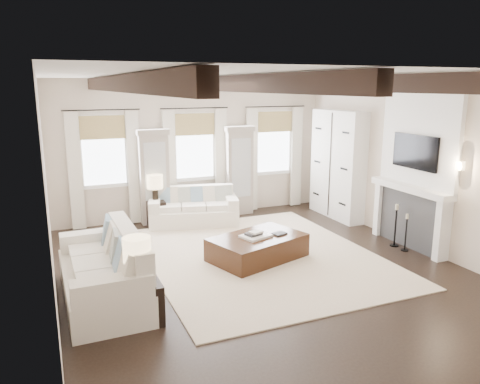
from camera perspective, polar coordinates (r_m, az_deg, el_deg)
name	(u,v)px	position (r m, az deg, el deg)	size (l,w,h in m)	color
ground	(262,270)	(8.03, 2.75, -9.50)	(7.50, 7.50, 0.00)	black
room_shell	(279,150)	(8.64, 4.80, 5.08)	(6.54, 7.54, 3.22)	beige
area_rug	(260,256)	(8.63, 2.47, -7.79)	(3.99, 4.86, 0.02)	beige
sofa_back	(193,209)	(10.56, -5.71, -2.07)	(2.10, 1.33, 0.83)	white
sofa_left	(108,272)	(7.15, -15.84, -9.38)	(1.10, 2.36, 1.00)	white
ottoman	(257,248)	(8.43, 2.14, -6.82)	(1.64, 1.02, 0.43)	black
tray	(256,236)	(8.32, 1.92, -5.39)	(0.50, 0.38, 0.04)	white
book_lower	(253,234)	(8.31, 1.65, -5.12)	(0.26, 0.20, 0.04)	#262628
book_upper	(256,232)	(8.29, 1.97, -4.90)	(0.22, 0.17, 0.03)	beige
book_loose	(279,234)	(8.49, 4.82, -5.08)	(0.24, 0.18, 0.03)	#262628
side_table_front	(140,302)	(6.44, -12.14, -13.02)	(0.55, 0.55, 0.55)	black
lamp_front	(137,252)	(6.17, -12.44, -7.18)	(0.36, 0.36, 0.62)	black
side_table_back	(156,214)	(10.51, -10.19, -2.61)	(0.38, 0.38, 0.57)	black
lamp_back	(155,183)	(10.35, -10.34, 1.05)	(0.34, 0.34, 0.59)	black
candlestick_near	(406,236)	(9.36, 19.55, -5.03)	(0.15, 0.15, 0.72)	black
candlestick_far	(395,229)	(9.55, 18.40, -4.28)	(0.17, 0.17, 0.84)	black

